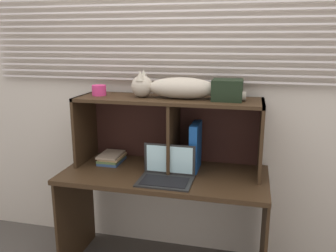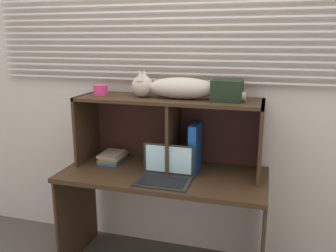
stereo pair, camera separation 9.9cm
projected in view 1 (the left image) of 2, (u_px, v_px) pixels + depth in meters
The scene contains 9 objects.
back_panel_with_blinds at pixel (176, 84), 2.50m from camera, with size 4.40×0.08×2.50m.
desk at pixel (164, 193), 2.34m from camera, with size 1.33×0.60×0.72m.
hutch_shelf_unit at pixel (170, 119), 2.36m from camera, with size 1.22×0.36×0.48m.
cat at pixel (175, 88), 2.27m from camera, with size 0.74×0.17×0.18m.
laptop at pixel (167, 173), 2.18m from camera, with size 0.33×0.24×0.21m.
binder_upright at pixel (195, 147), 2.33m from camera, with size 0.05×0.22×0.32m, color #174C9D.
book_stack at pixel (112, 158), 2.50m from camera, with size 0.15×0.21×0.06m.
small_basket at pixel (99, 90), 2.40m from camera, with size 0.10×0.10×0.07m, color #D83576.
storage_box at pixel (227, 90), 2.20m from camera, with size 0.19×0.18×0.13m, color black.
Camera 1 is at (0.53, -1.89, 1.56)m, focal length 37.75 mm.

